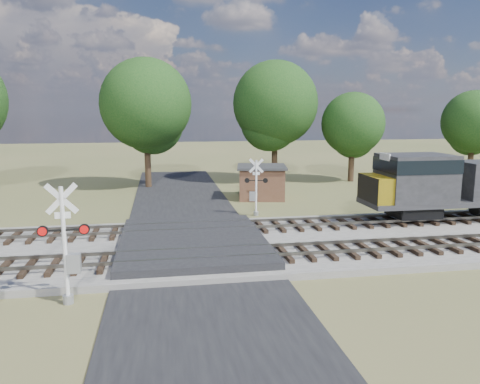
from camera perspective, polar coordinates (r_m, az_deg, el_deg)
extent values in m
plane|color=#4B532C|center=(22.93, -5.68, -7.36)|extent=(160.00, 160.00, 0.00)
cube|color=gray|center=(25.98, 16.91, -5.33)|extent=(140.00, 10.00, 0.30)
cube|color=black|center=(22.92, -5.68, -7.26)|extent=(7.00, 60.00, 0.08)
cube|color=#262628|center=(23.32, -5.78, -6.26)|extent=(7.00, 9.00, 0.62)
cube|color=black|center=(21.15, 0.16, -7.71)|extent=(44.00, 2.60, 0.18)
cube|color=#5A564D|center=(23.16, 20.51, -6.36)|extent=(140.00, 0.08, 0.15)
cube|color=#5A564D|center=(24.35, 18.82, -5.46)|extent=(140.00, 0.08, 0.15)
cube|color=black|center=(25.90, -1.74, -4.39)|extent=(44.00, 2.60, 0.18)
cube|color=#5A564D|center=(27.43, 15.30, -3.57)|extent=(140.00, 0.08, 0.15)
cube|color=#5A564D|center=(28.70, 14.10, -2.93)|extent=(140.00, 0.08, 0.15)
cylinder|color=silver|center=(17.54, -20.59, -6.21)|extent=(0.15, 0.15, 4.23)
cylinder|color=gray|center=(18.16, -20.20, -12.16)|extent=(0.38, 0.38, 0.32)
cube|color=silver|center=(17.17, -20.93, -0.77)|extent=(1.11, 0.08, 1.11)
cube|color=silver|center=(17.17, -20.93, -0.77)|extent=(1.11, 0.08, 1.11)
cube|color=silver|center=(17.28, -20.81, -2.67)|extent=(0.53, 0.05, 0.23)
cube|color=black|center=(17.40, -20.70, -4.37)|extent=(1.69, 0.12, 0.06)
cylinder|color=red|center=(17.52, -22.93, -4.42)|extent=(0.38, 0.12, 0.38)
cylinder|color=red|center=(17.30, -18.45, -4.32)|extent=(0.38, 0.12, 0.38)
cube|color=gray|center=(17.68, -19.60, -8.18)|extent=(0.49, 0.33, 0.69)
cylinder|color=silver|center=(30.27, 1.98, 0.48)|extent=(0.13, 0.13, 3.65)
cylinder|color=gray|center=(30.60, 1.96, -2.63)|extent=(0.33, 0.33, 0.27)
cube|color=silver|center=(30.07, 2.00, 3.23)|extent=(0.94, 0.23, 0.95)
cube|color=silver|center=(30.07, 2.00, 3.23)|extent=(0.94, 0.23, 0.95)
cube|color=silver|center=(30.13, 1.99, 2.28)|extent=(0.45, 0.12, 0.20)
cube|color=black|center=(30.19, 1.99, 1.42)|extent=(1.44, 0.35, 0.05)
cylinder|color=red|center=(30.20, 3.11, 1.41)|extent=(0.34, 0.16, 0.33)
cylinder|color=red|center=(30.20, 0.86, 1.43)|extent=(0.34, 0.16, 0.33)
cube|color=gray|center=(30.37, 1.55, -0.53)|extent=(0.46, 0.35, 0.59)
cube|color=#4C2F20|center=(36.47, 2.63, 1.10)|extent=(3.95, 3.95, 2.38)
cube|color=#2A2A2D|center=(36.30, 2.65, 3.09)|extent=(4.35, 4.35, 0.17)
cylinder|color=black|center=(42.03, -11.20, 4.33)|extent=(0.56, 0.56, 5.64)
sphere|color=black|center=(41.84, -11.41, 10.49)|extent=(7.89, 7.89, 7.89)
cylinder|color=black|center=(44.94, 4.24, 4.90)|extent=(0.56, 0.56, 5.71)
sphere|color=black|center=(44.77, 4.32, 10.72)|extent=(7.99, 7.99, 7.99)
cylinder|color=black|center=(46.29, 13.43, 3.89)|extent=(0.56, 0.56, 4.25)
sphere|color=black|center=(46.07, 13.60, 8.10)|extent=(5.95, 5.95, 5.95)
cylinder|color=black|center=(52.23, 26.31, 3.87)|extent=(0.56, 0.56, 4.38)
sphere|color=black|center=(52.04, 26.61, 7.70)|extent=(6.13, 6.13, 6.13)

